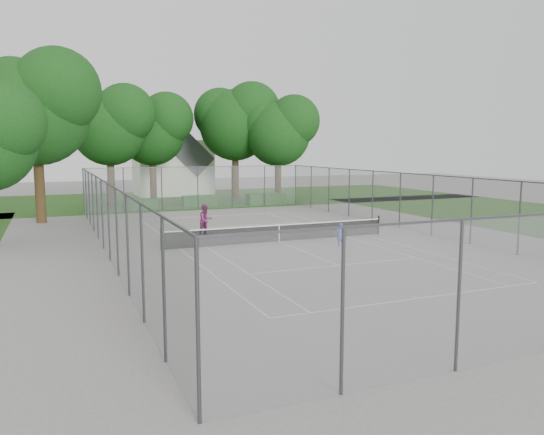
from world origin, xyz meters
name	(u,v)px	position (x,y,z in m)	size (l,w,h in m)	color
ground	(279,242)	(0.00, 0.00, 0.00)	(120.00, 120.00, 0.00)	slate
grass_far	(175,199)	(0.00, 26.00, 0.00)	(60.00, 20.00, 0.00)	#204B15
court_markings	(279,241)	(0.00, 0.00, 0.01)	(11.03, 23.83, 0.01)	silver
tennis_net	(279,232)	(0.00, 0.00, 0.51)	(12.87, 0.10, 1.10)	black
perimeter_fence	(279,209)	(0.00, 0.00, 1.81)	(18.08, 34.08, 3.52)	#38383D
tree_far_left	(110,122)	(-6.32, 21.97, 7.22)	(7.31, 6.68, 10.51)	#352513
tree_far_midleft	(153,127)	(-2.27, 24.28, 6.99)	(7.08, 6.47, 10.18)	#352513
tree_far_midright	(236,119)	(5.60, 23.33, 7.81)	(7.90, 7.22, 11.36)	#352513
tree_far_right	(279,129)	(8.72, 20.01, 6.84)	(6.93, 6.33, 9.96)	#352513
tree_side_back	(37,104)	(-11.90, 12.88, 7.96)	(8.05, 7.35, 11.58)	#352513
hedge_left	(136,205)	(-4.97, 18.10, 0.43)	(3.44, 1.03, 0.86)	#1D4F19
hedge_mid	(200,201)	(0.60, 18.73, 0.47)	(3.02, 0.86, 0.95)	#1D4F19
hedge_right	(266,199)	(6.43, 17.76, 0.51)	(3.42, 1.25, 1.03)	#1D4F19
house	(172,158)	(1.00, 31.34, 3.92)	(7.81, 6.06, 9.73)	white
girl_player	(340,235)	(2.36, -2.50, 0.61)	(0.45, 0.29, 1.23)	#2E45AF
woman_player	(206,220)	(-3.16, 3.38, 0.91)	(0.89, 0.69, 1.83)	#702557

